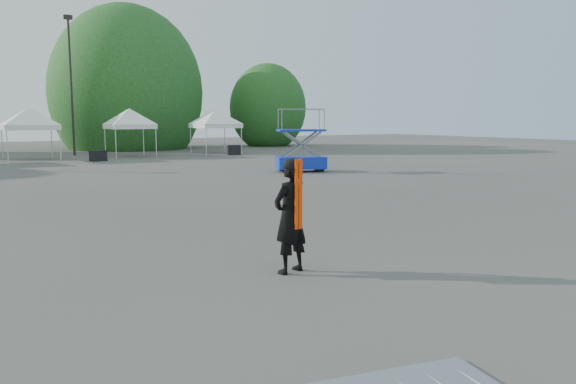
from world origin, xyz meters
TOP-DOWN VIEW (x-y plane):
  - ground at (0.00, 0.00)m, footprint 120.00×120.00m
  - light_pole_east at (3.00, 32.00)m, footprint 0.60×0.25m
  - tree_mid_e at (9.00, 39.00)m, footprint 5.12×5.12m
  - tree_far_e at (22.00, 37.00)m, footprint 3.84×3.84m
  - tent_e at (-0.33, 28.39)m, footprint 4.49×4.49m
  - tent_f at (6.01, 28.42)m, footprint 4.15×4.15m
  - tent_g at (12.45, 28.37)m, footprint 4.32×4.32m
  - man at (-0.35, -2.27)m, footprint 0.83×0.66m
  - scissor_lift at (10.03, 13.09)m, footprint 2.69×2.00m
  - crate_mid at (3.09, 25.51)m, footprint 1.05×0.93m
  - crate_east at (12.96, 26.37)m, footprint 1.11×0.99m

SIDE VIEW (x-z plane):
  - ground at x=0.00m, z-range 0.00..0.00m
  - crate_mid at x=3.09m, z-range 0.00..0.68m
  - crate_east at x=12.96m, z-range 0.00..0.71m
  - man at x=-0.35m, z-range 0.00..2.01m
  - scissor_lift at x=10.03m, z-range 0.01..3.14m
  - tent_f at x=6.01m, z-range 1.12..5.00m
  - tent_g at x=12.45m, z-range 1.12..5.00m
  - tent_e at x=-0.33m, z-range 1.12..5.00m
  - tree_far_e at x=22.00m, z-range 0.70..6.55m
  - tree_mid_e at x=9.00m, z-range 0.94..8.74m
  - light_pole_east at x=3.00m, z-range 0.62..10.42m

